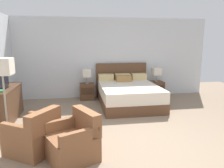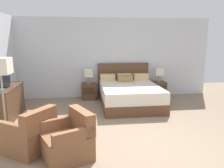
{
  "view_description": "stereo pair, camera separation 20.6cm",
  "coord_description": "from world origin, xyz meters",
  "px_view_note": "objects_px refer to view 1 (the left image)",
  "views": [
    {
      "loc": [
        -0.92,
        -3.37,
        1.83
      ],
      "look_at": [
        -0.03,
        2.03,
        0.75
      ],
      "focal_mm": 35.0,
      "sensor_mm": 36.0,
      "label": 1
    },
    {
      "loc": [
        -0.71,
        -3.4,
        1.83
      ],
      "look_at": [
        -0.03,
        2.03,
        0.75
      ],
      "focal_mm": 35.0,
      "sensor_mm": 36.0,
      "label": 2
    }
  ],
  "objects_px": {
    "dresser": "(6,103)",
    "armchair_by_window": "(34,136)",
    "bed": "(128,94)",
    "tv": "(3,78)",
    "floor_lamp": "(2,72)",
    "nightstand_left": "(87,91)",
    "armchair_companion": "(74,142)",
    "nightstand_right": "(156,89)",
    "table_lamp_right": "(157,72)",
    "table_lamp_left": "(87,73)"
  },
  "relations": [
    {
      "from": "table_lamp_right",
      "to": "nightstand_left",
      "type": "bearing_deg",
      "value": -179.96
    },
    {
      "from": "armchair_by_window",
      "to": "armchair_companion",
      "type": "xyz_separation_m",
      "value": [
        0.65,
        -0.3,
        0.0
      ]
    },
    {
      "from": "nightstand_left",
      "to": "dresser",
      "type": "height_order",
      "value": "dresser"
    },
    {
      "from": "tv",
      "to": "floor_lamp",
      "type": "height_order",
      "value": "floor_lamp"
    },
    {
      "from": "nightstand_left",
      "to": "table_lamp_left",
      "type": "relative_size",
      "value": 1.12
    },
    {
      "from": "nightstand_left",
      "to": "table_lamp_left",
      "type": "distance_m",
      "value": 0.58
    },
    {
      "from": "bed",
      "to": "armchair_by_window",
      "type": "bearing_deg",
      "value": -131.34
    },
    {
      "from": "armchair_by_window",
      "to": "table_lamp_left",
      "type": "bearing_deg",
      "value": 72.37
    },
    {
      "from": "nightstand_right",
      "to": "floor_lamp",
      "type": "distance_m",
      "value": 4.92
    },
    {
      "from": "tv",
      "to": "floor_lamp",
      "type": "xyz_separation_m",
      "value": [
        0.41,
        -1.26,
        0.29
      ]
    },
    {
      "from": "tv",
      "to": "armchair_by_window",
      "type": "bearing_deg",
      "value": -60.92
    },
    {
      "from": "table_lamp_right",
      "to": "armchair_by_window",
      "type": "distance_m",
      "value": 4.71
    },
    {
      "from": "bed",
      "to": "dresser",
      "type": "bearing_deg",
      "value": -166.48
    },
    {
      "from": "nightstand_left",
      "to": "tv",
      "type": "distance_m",
      "value": 2.65
    },
    {
      "from": "table_lamp_left",
      "to": "nightstand_left",
      "type": "bearing_deg",
      "value": -90.0
    },
    {
      "from": "nightstand_left",
      "to": "table_lamp_left",
      "type": "xyz_separation_m",
      "value": [
        0.0,
        0.0,
        0.58
      ]
    },
    {
      "from": "nightstand_right",
      "to": "tv",
      "type": "relative_size",
      "value": 0.67
    },
    {
      "from": "tv",
      "to": "table_lamp_left",
      "type": "bearing_deg",
      "value": 38.96
    },
    {
      "from": "nightstand_left",
      "to": "bed",
      "type": "bearing_deg",
      "value": -34.26
    },
    {
      "from": "nightstand_right",
      "to": "tv",
      "type": "distance_m",
      "value": 4.62
    },
    {
      "from": "bed",
      "to": "floor_lamp",
      "type": "height_order",
      "value": "floor_lamp"
    },
    {
      "from": "tv",
      "to": "floor_lamp",
      "type": "relative_size",
      "value": 0.49
    },
    {
      "from": "nightstand_right",
      "to": "floor_lamp",
      "type": "relative_size",
      "value": 0.33
    },
    {
      "from": "bed",
      "to": "dresser",
      "type": "height_order",
      "value": "bed"
    },
    {
      "from": "bed",
      "to": "nightstand_right",
      "type": "xyz_separation_m",
      "value": [
        1.15,
        0.78,
        -0.07
      ]
    },
    {
      "from": "dresser",
      "to": "armchair_companion",
      "type": "bearing_deg",
      "value": -52.08
    },
    {
      "from": "bed",
      "to": "tv",
      "type": "height_order",
      "value": "tv"
    },
    {
      "from": "tv",
      "to": "armchair_by_window",
      "type": "relative_size",
      "value": 0.79
    },
    {
      "from": "tv",
      "to": "armchair_by_window",
      "type": "height_order",
      "value": "tv"
    },
    {
      "from": "bed",
      "to": "floor_lamp",
      "type": "xyz_separation_m",
      "value": [
        -2.72,
        -2.07,
        0.98
      ]
    },
    {
      "from": "nightstand_left",
      "to": "nightstand_right",
      "type": "distance_m",
      "value": 2.3
    },
    {
      "from": "nightstand_right",
      "to": "armchair_companion",
      "type": "height_order",
      "value": "armchair_companion"
    },
    {
      "from": "bed",
      "to": "nightstand_left",
      "type": "height_order",
      "value": "bed"
    },
    {
      "from": "tv",
      "to": "armchair_by_window",
      "type": "xyz_separation_m",
      "value": [
        0.93,
        -1.68,
        -0.73
      ]
    },
    {
      "from": "dresser",
      "to": "armchair_by_window",
      "type": "bearing_deg",
      "value": -61.7
    },
    {
      "from": "nightstand_left",
      "to": "floor_lamp",
      "type": "xyz_separation_m",
      "value": [
        -1.57,
        -2.85,
        1.05
      ]
    },
    {
      "from": "armchair_by_window",
      "to": "armchair_companion",
      "type": "distance_m",
      "value": 0.72
    },
    {
      "from": "table_lamp_left",
      "to": "dresser",
      "type": "height_order",
      "value": "table_lamp_left"
    },
    {
      "from": "armchair_companion",
      "to": "table_lamp_right",
      "type": "bearing_deg",
      "value": 53.08
    },
    {
      "from": "dresser",
      "to": "armchair_by_window",
      "type": "relative_size",
      "value": 1.42
    },
    {
      "from": "nightstand_left",
      "to": "nightstand_right",
      "type": "height_order",
      "value": "same"
    },
    {
      "from": "table_lamp_right",
      "to": "armchair_companion",
      "type": "xyz_separation_m",
      "value": [
        -2.69,
        -3.57,
        -0.55
      ]
    },
    {
      "from": "table_lamp_left",
      "to": "table_lamp_right",
      "type": "height_order",
      "value": "same"
    },
    {
      "from": "table_lamp_right",
      "to": "tv",
      "type": "distance_m",
      "value": 4.56
    },
    {
      "from": "bed",
      "to": "armchair_companion",
      "type": "distance_m",
      "value": 3.19
    },
    {
      "from": "floor_lamp",
      "to": "nightstand_left",
      "type": "bearing_deg",
      "value": 61.23
    },
    {
      "from": "nightstand_left",
      "to": "dresser",
      "type": "distance_m",
      "value": 2.51
    },
    {
      "from": "bed",
      "to": "armchair_by_window",
      "type": "relative_size",
      "value": 2.24
    },
    {
      "from": "armchair_by_window",
      "to": "armchair_companion",
      "type": "bearing_deg",
      "value": -24.8
    },
    {
      "from": "table_lamp_right",
      "to": "tv",
      "type": "xyz_separation_m",
      "value": [
        -4.27,
        -1.6,
        0.18
      ]
    }
  ]
}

